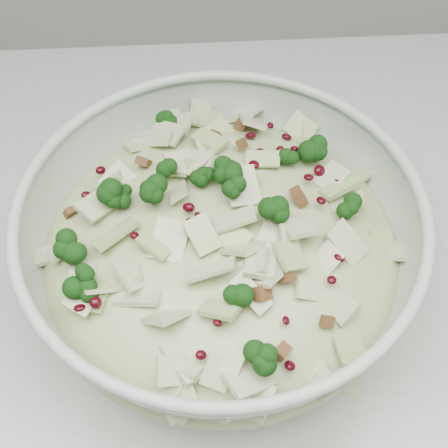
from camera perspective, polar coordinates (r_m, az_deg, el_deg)
The scene contains 2 objects.
mixing_bowl at distance 0.50m, azimuth -0.28°, elevation -2.55°, with size 0.32×0.32×0.13m.
salad at distance 0.49m, azimuth -0.29°, elevation -1.20°, with size 0.35×0.35×0.13m.
Camera 1 is at (0.54, 1.33, 1.38)m, focal length 50.00 mm.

